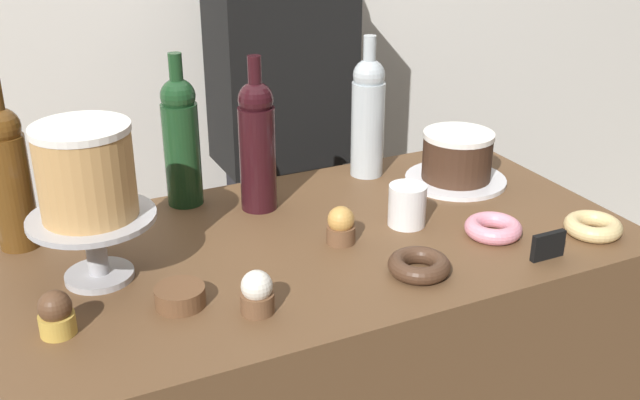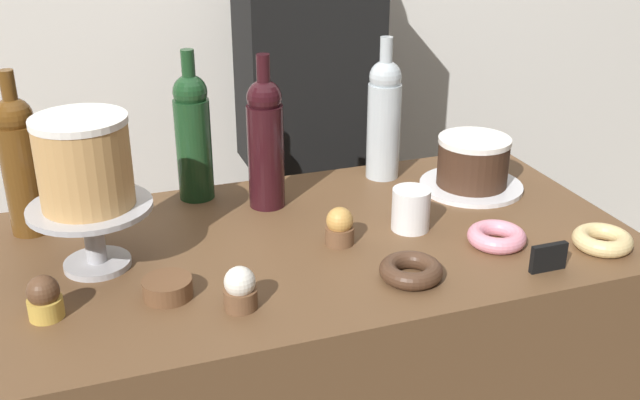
# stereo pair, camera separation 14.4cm
# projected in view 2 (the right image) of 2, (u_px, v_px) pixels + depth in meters

# --- Properties ---
(cake_stand_pedestal) EXTENTS (0.22, 0.22, 0.12)m
(cake_stand_pedestal) POSITION_uv_depth(u_px,v_px,m) (93.00, 225.00, 1.33)
(cake_stand_pedestal) COLOR #B2B2B7
(cake_stand_pedestal) RESTS_ON display_counter
(white_layer_cake) EXTENTS (0.16, 0.16, 0.16)m
(white_layer_cake) POSITION_uv_depth(u_px,v_px,m) (84.00, 162.00, 1.29)
(white_layer_cake) COLOR tan
(white_layer_cake) RESTS_ON cake_stand_pedestal
(silver_serving_platter) EXTENTS (0.23, 0.23, 0.01)m
(silver_serving_platter) POSITION_uv_depth(u_px,v_px,m) (471.00, 186.00, 1.70)
(silver_serving_platter) COLOR white
(silver_serving_platter) RESTS_ON display_counter
(chocolate_round_cake) EXTENTS (0.16, 0.16, 0.11)m
(chocolate_round_cake) POSITION_uv_depth(u_px,v_px,m) (473.00, 161.00, 1.67)
(chocolate_round_cake) COLOR #3D2619
(chocolate_round_cake) RESTS_ON silver_serving_platter
(wine_bottle_clear) EXTENTS (0.08, 0.08, 0.33)m
(wine_bottle_clear) POSITION_uv_depth(u_px,v_px,m) (384.00, 117.00, 1.71)
(wine_bottle_clear) COLOR #B2BCC1
(wine_bottle_clear) RESTS_ON display_counter
(wine_bottle_dark_red) EXTENTS (0.08, 0.08, 0.33)m
(wine_bottle_dark_red) POSITION_uv_depth(u_px,v_px,m) (266.00, 141.00, 1.56)
(wine_bottle_dark_red) COLOR black
(wine_bottle_dark_red) RESTS_ON display_counter
(wine_bottle_green) EXTENTS (0.08, 0.08, 0.33)m
(wine_bottle_green) POSITION_uv_depth(u_px,v_px,m) (193.00, 134.00, 1.60)
(wine_bottle_green) COLOR #193D1E
(wine_bottle_green) RESTS_ON display_counter
(wine_bottle_amber) EXTENTS (0.08, 0.08, 0.33)m
(wine_bottle_amber) POSITION_uv_depth(u_px,v_px,m) (21.00, 163.00, 1.44)
(wine_bottle_amber) COLOR #5B3814
(wine_bottle_amber) RESTS_ON display_counter
(cupcake_vanilla) EXTENTS (0.06, 0.06, 0.07)m
(cupcake_vanilla) POSITION_uv_depth(u_px,v_px,m) (240.00, 289.00, 1.23)
(cupcake_vanilla) COLOR brown
(cupcake_vanilla) RESTS_ON display_counter
(cupcake_caramel) EXTENTS (0.06, 0.06, 0.07)m
(cupcake_caramel) POSITION_uv_depth(u_px,v_px,m) (340.00, 227.00, 1.44)
(cupcake_caramel) COLOR brown
(cupcake_caramel) RESTS_ON display_counter
(cupcake_chocolate) EXTENTS (0.06, 0.06, 0.07)m
(cupcake_chocolate) POSITION_uv_depth(u_px,v_px,m) (44.00, 298.00, 1.20)
(cupcake_chocolate) COLOR gold
(cupcake_chocolate) RESTS_ON display_counter
(donut_glazed) EXTENTS (0.11, 0.11, 0.03)m
(donut_glazed) POSITION_uv_depth(u_px,v_px,m) (602.00, 240.00, 1.43)
(donut_glazed) COLOR #E0C17F
(donut_glazed) RESTS_ON display_counter
(donut_chocolate) EXTENTS (0.11, 0.11, 0.03)m
(donut_chocolate) POSITION_uv_depth(u_px,v_px,m) (411.00, 270.00, 1.32)
(donut_chocolate) COLOR #472D1E
(donut_chocolate) RESTS_ON display_counter
(donut_pink) EXTENTS (0.11, 0.11, 0.03)m
(donut_pink) POSITION_uv_depth(u_px,v_px,m) (497.00, 237.00, 1.44)
(donut_pink) COLOR pink
(donut_pink) RESTS_ON display_counter
(cookie_stack) EXTENTS (0.08, 0.08, 0.03)m
(cookie_stack) POSITION_uv_depth(u_px,v_px,m) (168.00, 288.00, 1.27)
(cookie_stack) COLOR brown
(cookie_stack) RESTS_ON display_counter
(price_sign_chalkboard) EXTENTS (0.07, 0.01, 0.05)m
(price_sign_chalkboard) POSITION_uv_depth(u_px,v_px,m) (548.00, 257.00, 1.34)
(price_sign_chalkboard) COLOR black
(price_sign_chalkboard) RESTS_ON display_counter
(coffee_cup_ceramic) EXTENTS (0.08, 0.08, 0.08)m
(coffee_cup_ceramic) POSITION_uv_depth(u_px,v_px,m) (411.00, 209.00, 1.49)
(coffee_cup_ceramic) COLOR white
(coffee_cup_ceramic) RESTS_ON display_counter
(barista_figure) EXTENTS (0.36, 0.22, 1.60)m
(barista_figure) POSITION_uv_depth(u_px,v_px,m) (309.00, 161.00, 2.12)
(barista_figure) COLOR black
(barista_figure) RESTS_ON ground_plane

